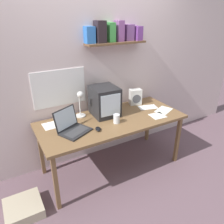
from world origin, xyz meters
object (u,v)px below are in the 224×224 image
object	(u,v)px
open_notebook	(148,107)
loose_paper_near_laptop	(158,116)
laptop	(71,126)
loose_paper_near_monitor	(164,110)
crt_monitor	(105,101)
floor_cushion	(24,208)
corner_desk	(112,123)
printed_handout	(56,124)
desk_lamp	(80,102)
juice_glass	(116,119)
space_heater	(135,97)
computer_mouse	(98,129)

from	to	relation	value
open_notebook	loose_paper_near_laptop	bearing A→B (deg)	-101.87
laptop	loose_paper_near_monitor	xyz separation A→B (m)	(1.30, -0.08, -0.06)
loose_paper_near_monitor	crt_monitor	bearing A→B (deg)	159.62
open_notebook	floor_cushion	bearing A→B (deg)	-171.36
crt_monitor	floor_cushion	world-z (taller)	crt_monitor
corner_desk	printed_handout	xyz separation A→B (m)	(-0.66, 0.21, 0.06)
desk_lamp	open_notebook	xyz separation A→B (m)	(0.94, -0.17, -0.21)
loose_paper_near_laptop	open_notebook	size ratio (longest dim) A/B	0.69
laptop	juice_glass	bearing A→B (deg)	-34.25
corner_desk	open_notebook	distance (m)	0.63
loose_paper_near_monitor	printed_handout	bearing A→B (deg)	167.05
space_heater	loose_paper_near_monitor	world-z (taller)	space_heater
crt_monitor	floor_cushion	size ratio (longest dim) A/B	0.99
corner_desk	juice_glass	world-z (taller)	juice_glass
laptop	computer_mouse	world-z (taller)	laptop
corner_desk	space_heater	xyz separation A→B (m)	(0.54, 0.26, 0.17)
loose_paper_near_laptop	crt_monitor	bearing A→B (deg)	146.70
crt_monitor	loose_paper_near_laptop	world-z (taller)	crt_monitor
computer_mouse	loose_paper_near_laptop	xyz separation A→B (m)	(0.84, -0.05, -0.01)
desk_lamp	juice_glass	size ratio (longest dim) A/B	3.22
corner_desk	floor_cushion	bearing A→B (deg)	-170.40
corner_desk	juice_glass	size ratio (longest dim) A/B	16.71
corner_desk	space_heater	size ratio (longest dim) A/B	8.17
crt_monitor	open_notebook	bearing A→B (deg)	-6.39
crt_monitor	laptop	distance (m)	0.58
space_heater	juice_glass	bearing A→B (deg)	-130.03
open_notebook	loose_paper_near_monitor	bearing A→B (deg)	-55.61
corner_desk	open_notebook	xyz separation A→B (m)	(0.63, 0.07, 0.06)
juice_glass	space_heater	xyz separation A→B (m)	(0.54, 0.37, 0.06)
space_heater	open_notebook	xyz separation A→B (m)	(0.09, -0.19, -0.11)
printed_handout	desk_lamp	bearing A→B (deg)	6.05
computer_mouse	loose_paper_near_laptop	bearing A→B (deg)	-3.08
printed_handout	loose_paper_near_monitor	bearing A→B (deg)	-12.95
loose_paper_near_monitor	floor_cushion	bearing A→B (deg)	-177.38
laptop	floor_cushion	size ratio (longest dim) A/B	1.09
desk_lamp	printed_handout	size ratio (longest dim) A/B	1.18
printed_handout	loose_paper_near_laptop	bearing A→B (deg)	-18.92
printed_handout	loose_paper_near_monitor	world-z (taller)	same
floor_cushion	open_notebook	bearing A→B (deg)	8.64
open_notebook	juice_glass	bearing A→B (deg)	-163.43
open_notebook	floor_cushion	size ratio (longest dim) A/B	0.75
desk_lamp	printed_handout	world-z (taller)	desk_lamp
desk_lamp	loose_paper_near_laptop	xyz separation A→B (m)	(0.88, -0.46, -0.21)
laptop	juice_glass	world-z (taller)	laptop
loose_paper_near_laptop	space_heater	bearing A→B (deg)	93.64
corner_desk	floor_cushion	world-z (taller)	corner_desk
desk_lamp	space_heater	xyz separation A→B (m)	(0.85, 0.01, -0.10)
laptop	printed_handout	world-z (taller)	laptop
corner_desk	crt_monitor	xyz separation A→B (m)	(-0.01, 0.17, 0.24)
space_heater	open_notebook	size ratio (longest dim) A/B	0.79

